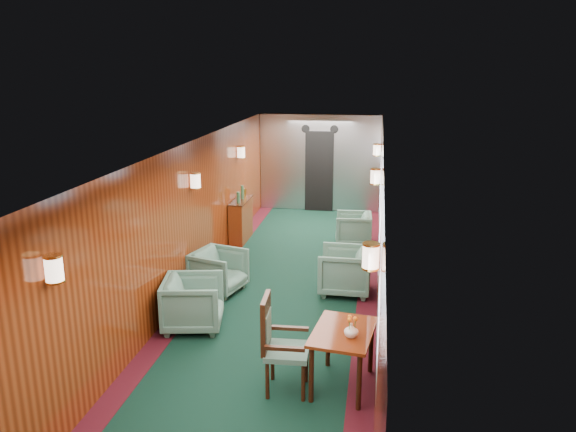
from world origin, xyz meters
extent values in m
plane|color=black|center=(0.00, 0.00, 0.00)|extent=(12.00, 12.00, 0.00)
cube|color=beige|center=(0.00, 0.00, 2.35)|extent=(3.00, 12.00, 0.10)
cube|color=beige|center=(0.00, 0.00, 2.36)|extent=(1.20, 12.00, 0.06)
cube|color=maroon|center=(0.00, 6.00, 1.20)|extent=(3.00, 0.10, 2.40)
cube|color=maroon|center=(-1.50, 0.00, 1.20)|extent=(0.10, 12.00, 2.40)
cube|color=maroon|center=(1.50, 0.00, 1.20)|extent=(0.10, 12.00, 2.40)
cube|color=#3A0B13|center=(-1.35, 0.00, 0.00)|extent=(0.30, 12.00, 0.01)
cube|color=#3A0B13|center=(1.35, 0.00, 0.00)|extent=(0.30, 12.00, 0.01)
cube|color=silver|center=(0.00, 5.92, 1.20)|extent=(2.98, 0.12, 2.38)
cube|color=black|center=(0.00, 5.84, 1.00)|extent=(0.70, 0.06, 2.00)
cylinder|color=black|center=(-0.35, 5.85, 2.05)|extent=(0.20, 0.04, 0.20)
cylinder|color=black|center=(0.35, 5.85, 2.05)|extent=(0.20, 0.04, 0.20)
cube|color=silver|center=(1.49, -3.50, 1.45)|extent=(0.02, 1.10, 0.80)
cube|color=#48666C|center=(1.48, -3.50, 1.45)|extent=(0.01, 0.96, 0.66)
cube|color=silver|center=(1.49, -1.00, 1.45)|extent=(0.02, 1.10, 0.80)
cube|color=#48666C|center=(1.48, -1.00, 1.45)|extent=(0.01, 0.96, 0.66)
cube|color=silver|center=(1.49, 1.50, 1.45)|extent=(0.02, 1.10, 0.80)
cube|color=#48666C|center=(1.48, 1.50, 1.45)|extent=(0.01, 0.96, 0.66)
cube|color=silver|center=(1.49, 4.00, 1.45)|extent=(0.02, 1.10, 0.80)
cube|color=#48666C|center=(1.48, 4.00, 1.45)|extent=(0.01, 0.96, 0.66)
cylinder|color=beige|center=(-1.40, -3.50, 1.80)|extent=(0.16, 0.16, 0.24)
cylinder|color=gold|center=(-1.40, -3.50, 1.68)|extent=(0.17, 0.17, 0.02)
cylinder|color=beige|center=(1.40, -2.70, 1.80)|extent=(0.16, 0.16, 0.24)
cylinder|color=gold|center=(1.40, -2.70, 1.68)|extent=(0.17, 0.17, 0.02)
cylinder|color=beige|center=(-1.40, 0.50, 1.80)|extent=(0.16, 0.16, 0.24)
cylinder|color=gold|center=(-1.40, 0.50, 1.68)|extent=(0.17, 0.17, 0.02)
cylinder|color=beige|center=(1.40, 1.30, 1.80)|extent=(0.16, 0.16, 0.24)
cylinder|color=gold|center=(1.40, 1.30, 1.68)|extent=(0.17, 0.17, 0.02)
cylinder|color=beige|center=(-1.40, 3.50, 1.80)|extent=(0.16, 0.16, 0.24)
cylinder|color=gold|center=(-1.40, 3.50, 1.68)|extent=(0.17, 0.17, 0.02)
cylinder|color=beige|center=(1.40, 4.30, 1.80)|extent=(0.16, 0.16, 0.24)
cylinder|color=gold|center=(1.40, 4.30, 1.68)|extent=(0.17, 0.17, 0.02)
cube|color=maroon|center=(1.13, -2.10, 0.68)|extent=(0.77, 1.01, 0.04)
cylinder|color=#33170B|center=(0.81, -2.46, 0.33)|extent=(0.06, 0.06, 0.66)
cylinder|color=#33170B|center=(1.33, -2.53, 0.33)|extent=(0.06, 0.06, 0.66)
cylinder|color=#33170B|center=(0.92, -1.66, 0.33)|extent=(0.06, 0.06, 0.66)
cylinder|color=#33170B|center=(1.44, -1.74, 0.33)|extent=(0.06, 0.06, 0.66)
cube|color=#1F483E|center=(0.52, -2.27, 0.48)|extent=(0.50, 0.50, 0.06)
cube|color=#33170B|center=(0.28, -2.28, 0.81)|extent=(0.07, 0.44, 0.62)
cube|color=#1F483E|center=(0.31, -2.28, 0.75)|extent=(0.04, 0.33, 0.37)
cube|color=#33170B|center=(0.53, -2.51, 0.64)|extent=(0.44, 0.07, 0.04)
cube|color=#33170B|center=(0.51, -2.03, 0.64)|extent=(0.44, 0.07, 0.04)
cylinder|color=#33170B|center=(0.33, -2.47, 0.22)|extent=(0.05, 0.05, 0.45)
cylinder|color=#33170B|center=(0.73, -2.46, 0.22)|extent=(0.05, 0.05, 0.45)
cylinder|color=#33170B|center=(0.32, -2.08, 0.22)|extent=(0.05, 0.05, 0.45)
cylinder|color=#33170B|center=(0.71, -2.06, 0.22)|extent=(0.05, 0.05, 0.45)
cube|color=maroon|center=(-1.34, 3.11, 0.43)|extent=(0.29, 0.96, 0.86)
cube|color=#33170B|center=(-1.33, 3.11, 0.86)|extent=(0.31, 0.98, 0.02)
cylinder|color=#2B5634|center=(-1.32, 2.87, 0.98)|extent=(0.07, 0.07, 0.22)
cylinder|color=#2B5634|center=(-1.32, 3.21, 1.01)|extent=(0.06, 0.06, 0.28)
cylinder|color=gold|center=(-1.32, 3.40, 0.96)|extent=(0.08, 0.08, 0.18)
imported|color=silver|center=(1.22, -2.24, 0.78)|extent=(0.19, 0.19, 0.16)
imported|color=#1F483E|center=(-1.02, -0.93, 0.37)|extent=(0.94, 0.92, 0.74)
imported|color=#1F483E|center=(-1.03, 0.39, 0.35)|extent=(0.94, 0.92, 0.69)
imported|color=#1F483E|center=(0.97, 0.66, 0.37)|extent=(0.82, 0.80, 0.74)
imported|color=#1F483E|center=(0.99, 3.22, 0.33)|extent=(0.76, 0.74, 0.66)
camera|label=1|loc=(1.43, -7.83, 3.57)|focal=35.00mm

